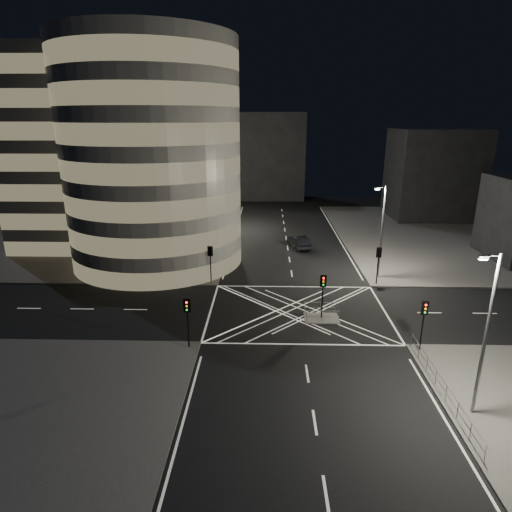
{
  "coord_description": "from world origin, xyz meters",
  "views": [
    {
      "loc": [
        -2.91,
        -35.8,
        16.95
      ],
      "look_at": [
        -4.0,
        7.13,
        3.0
      ],
      "focal_mm": 30.0,
      "sensor_mm": 36.0,
      "label": 1
    }
  ],
  "objects_px": {
    "traffic_signal_fl": "(210,257)",
    "street_lamp_right_far": "(381,229)",
    "traffic_signal_island": "(323,288)",
    "street_lamp_left_near": "(210,222)",
    "traffic_signal_nr": "(424,316)",
    "street_lamp_right_near": "(486,331)",
    "traffic_signal_fr": "(378,259)",
    "street_lamp_left_far": "(225,195)",
    "central_island": "(321,318)",
    "sedan": "(299,242)",
    "traffic_signal_nl": "(187,314)"
  },
  "relations": [
    {
      "from": "street_lamp_left_far",
      "to": "street_lamp_right_near",
      "type": "xyz_separation_m",
      "value": [
        18.87,
        -44.0,
        0.0
      ]
    },
    {
      "from": "traffic_signal_nl",
      "to": "traffic_signal_island",
      "type": "bearing_deg",
      "value": 26.14
    },
    {
      "from": "traffic_signal_nr",
      "to": "traffic_signal_island",
      "type": "relative_size",
      "value": 1.0
    },
    {
      "from": "traffic_signal_fr",
      "to": "street_lamp_left_far",
      "type": "bearing_deg",
      "value": 128.17
    },
    {
      "from": "street_lamp_right_near",
      "to": "street_lamp_left_far",
      "type": "bearing_deg",
      "value": 113.21
    },
    {
      "from": "street_lamp_right_far",
      "to": "sedan",
      "type": "bearing_deg",
      "value": 125.51
    },
    {
      "from": "traffic_signal_fl",
      "to": "street_lamp_right_far",
      "type": "bearing_deg",
      "value": 6.88
    },
    {
      "from": "traffic_signal_fl",
      "to": "sedan",
      "type": "bearing_deg",
      "value": 52.29
    },
    {
      "from": "traffic_signal_nr",
      "to": "traffic_signal_island",
      "type": "distance_m",
      "value": 8.62
    },
    {
      "from": "traffic_signal_island",
      "to": "street_lamp_left_far",
      "type": "height_order",
      "value": "street_lamp_left_far"
    },
    {
      "from": "street_lamp_right_near",
      "to": "sedan",
      "type": "relative_size",
      "value": 1.95
    },
    {
      "from": "street_lamp_left_near",
      "to": "street_lamp_left_far",
      "type": "relative_size",
      "value": 1.0
    },
    {
      "from": "street_lamp_left_near",
      "to": "traffic_signal_island",
      "type": "bearing_deg",
      "value": -49.73
    },
    {
      "from": "street_lamp_right_near",
      "to": "sedan",
      "type": "bearing_deg",
      "value": 103.09
    },
    {
      "from": "traffic_signal_fl",
      "to": "traffic_signal_nr",
      "type": "distance_m",
      "value": 22.24
    },
    {
      "from": "street_lamp_left_far",
      "to": "street_lamp_right_far",
      "type": "height_order",
      "value": "same"
    },
    {
      "from": "street_lamp_right_far",
      "to": "central_island",
      "type": "bearing_deg",
      "value": -125.3
    },
    {
      "from": "traffic_signal_island",
      "to": "street_lamp_left_near",
      "type": "xyz_separation_m",
      "value": [
        -11.44,
        13.5,
        2.63
      ]
    },
    {
      "from": "central_island",
      "to": "traffic_signal_island",
      "type": "distance_m",
      "value": 2.84
    },
    {
      "from": "sedan",
      "to": "street_lamp_right_far",
      "type": "bearing_deg",
      "value": 109.05
    },
    {
      "from": "traffic_signal_island",
      "to": "street_lamp_left_far",
      "type": "distance_m",
      "value": 33.61
    },
    {
      "from": "central_island",
      "to": "street_lamp_right_far",
      "type": "height_order",
      "value": "street_lamp_right_far"
    },
    {
      "from": "traffic_signal_nl",
      "to": "street_lamp_left_near",
      "type": "xyz_separation_m",
      "value": [
        -0.64,
        18.8,
        2.63
      ]
    },
    {
      "from": "street_lamp_right_far",
      "to": "traffic_signal_fr",
      "type": "bearing_deg",
      "value": -106.11
    },
    {
      "from": "traffic_signal_nr",
      "to": "street_lamp_right_near",
      "type": "distance_m",
      "value": 7.69
    },
    {
      "from": "street_lamp_left_near",
      "to": "street_lamp_right_near",
      "type": "xyz_separation_m",
      "value": [
        18.87,
        -26.0,
        0.0
      ]
    },
    {
      "from": "street_lamp_right_far",
      "to": "sedan",
      "type": "height_order",
      "value": "street_lamp_right_far"
    },
    {
      "from": "traffic_signal_nr",
      "to": "street_lamp_right_near",
      "type": "xyz_separation_m",
      "value": [
        0.64,
        -7.2,
        2.63
      ]
    },
    {
      "from": "central_island",
      "to": "street_lamp_left_far",
      "type": "height_order",
      "value": "street_lamp_left_far"
    },
    {
      "from": "traffic_signal_nl",
      "to": "street_lamp_left_far",
      "type": "xyz_separation_m",
      "value": [
        -0.64,
        36.8,
        2.63
      ]
    },
    {
      "from": "traffic_signal_fl",
      "to": "street_lamp_left_far",
      "type": "xyz_separation_m",
      "value": [
        -0.64,
        23.2,
        2.63
      ]
    },
    {
      "from": "traffic_signal_island",
      "to": "traffic_signal_fl",
      "type": "bearing_deg",
      "value": 142.46
    },
    {
      "from": "street_lamp_right_far",
      "to": "traffic_signal_fl",
      "type": "bearing_deg",
      "value": -173.12
    },
    {
      "from": "traffic_signal_fl",
      "to": "traffic_signal_island",
      "type": "distance_m",
      "value": 13.62
    },
    {
      "from": "street_lamp_right_far",
      "to": "street_lamp_left_near",
      "type": "bearing_deg",
      "value": 170.97
    },
    {
      "from": "traffic_signal_nl",
      "to": "street_lamp_left_far",
      "type": "bearing_deg",
      "value": 90.99
    },
    {
      "from": "traffic_signal_nr",
      "to": "street_lamp_right_far",
      "type": "distance_m",
      "value": 16.03
    },
    {
      "from": "traffic_signal_nl",
      "to": "sedan",
      "type": "xyz_separation_m",
      "value": [
        10.3,
        26.92,
        -2.07
      ]
    },
    {
      "from": "central_island",
      "to": "traffic_signal_fl",
      "type": "distance_m",
      "value": 13.91
    },
    {
      "from": "street_lamp_right_far",
      "to": "street_lamp_right_near",
      "type": "relative_size",
      "value": 1.0
    },
    {
      "from": "traffic_signal_nr",
      "to": "traffic_signal_fr",
      "type": "bearing_deg",
      "value": 90.0
    },
    {
      "from": "central_island",
      "to": "street_lamp_left_near",
      "type": "relative_size",
      "value": 0.3
    },
    {
      "from": "traffic_signal_island",
      "to": "sedan",
      "type": "height_order",
      "value": "traffic_signal_island"
    },
    {
      "from": "sedan",
      "to": "traffic_signal_nl",
      "type": "bearing_deg",
      "value": 52.6
    },
    {
      "from": "traffic_signal_fl",
      "to": "traffic_signal_island",
      "type": "xyz_separation_m",
      "value": [
        10.8,
        -8.3,
        0.0
      ]
    },
    {
      "from": "traffic_signal_island",
      "to": "street_lamp_right_near",
      "type": "height_order",
      "value": "street_lamp_right_near"
    },
    {
      "from": "central_island",
      "to": "street_lamp_right_far",
      "type": "xyz_separation_m",
      "value": [
        7.44,
        10.5,
        5.47
      ]
    },
    {
      "from": "central_island",
      "to": "traffic_signal_fl",
      "type": "height_order",
      "value": "traffic_signal_fl"
    },
    {
      "from": "traffic_signal_fl",
      "to": "street_lamp_left_near",
      "type": "xyz_separation_m",
      "value": [
        -0.64,
        5.2,
        2.63
      ]
    },
    {
      "from": "traffic_signal_island",
      "to": "street_lamp_right_near",
      "type": "relative_size",
      "value": 0.4
    }
  ]
}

